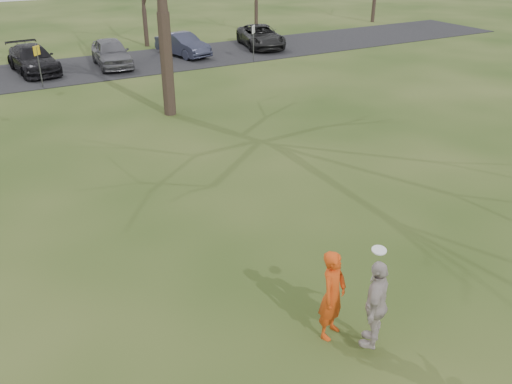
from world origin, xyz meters
TOP-DOWN VIEW (x-y plane):
  - ground at (0.00, 0.00)m, footprint 120.00×120.00m
  - parking_strip at (0.00, 25.00)m, footprint 62.00×6.50m
  - player_defender at (-0.34, 0.44)m, footprint 0.81×0.71m
  - car_3 at (-1.81, 25.50)m, footprint 2.42×5.01m
  - car_4 at (2.31, 24.79)m, footprint 2.19×4.62m
  - car_5 at (6.90, 25.36)m, footprint 2.37×4.33m
  - car_6 at (12.43, 25.35)m, footprint 3.42×5.39m
  - catching_play at (0.06, -0.31)m, footprint 1.10×0.99m
  - sign_yellow at (-2.00, 22.00)m, footprint 0.35×0.35m
  - sign_white at (10.00, 22.00)m, footprint 0.35×0.35m

SIDE VIEW (x-z plane):
  - ground at x=0.00m, z-range 0.00..0.00m
  - parking_strip at x=0.00m, z-range 0.00..0.04m
  - car_5 at x=6.90m, z-range 0.04..1.39m
  - car_6 at x=12.43m, z-range 0.04..1.43m
  - car_3 at x=-1.81m, z-range 0.04..1.45m
  - car_4 at x=2.31m, z-range 0.04..1.57m
  - player_defender at x=-0.34m, z-range 0.00..1.88m
  - catching_play at x=0.06m, z-range 0.14..2.03m
  - sign_yellow at x=-2.00m, z-range 0.41..2.49m
  - sign_white at x=10.00m, z-range 0.41..2.49m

